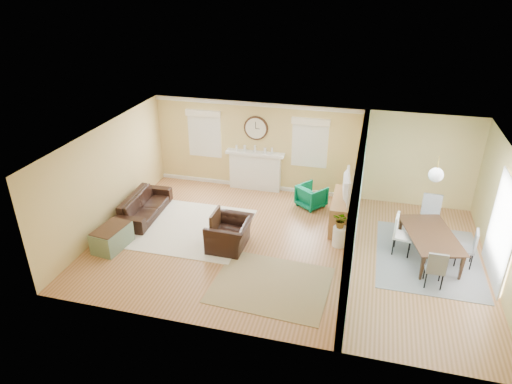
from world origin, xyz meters
TOP-DOWN VIEW (x-y plane):
  - floor at (0.00, 0.00)m, footprint 9.00×9.00m
  - wall_back at (0.00, 3.00)m, footprint 9.00×0.02m
  - wall_front at (0.00, -3.00)m, footprint 9.00×0.02m
  - wall_left at (-4.50, 0.00)m, footprint 0.02×6.00m
  - wall_right at (4.50, 0.00)m, footprint 0.02×6.00m
  - ceiling at (0.00, 0.00)m, footprint 9.00×6.00m
  - partition at (1.51, 0.28)m, footprint 0.17×6.00m
  - fireplace at (-1.50, 2.88)m, footprint 1.70×0.30m
  - wall_clock at (-1.50, 2.97)m, footprint 0.70×0.07m
  - window_left at (-3.05, 2.95)m, footprint 1.05×0.13m
  - window_right at (0.05, 2.95)m, footprint 1.05×0.13m
  - french_doors at (4.45, 0.00)m, footprint 0.06×1.70m
  - pendant at (3.00, 0.00)m, footprint 0.30×0.30m
  - rug_cream at (-2.59, 0.24)m, footprint 3.01×2.62m
  - rug_jute at (-0.01, -1.49)m, footprint 2.46×2.06m
  - rug_grey at (3.22, 0.37)m, footprint 2.27×2.83m
  - sofa at (-3.91, 0.55)m, footprint 0.88×2.05m
  - eames_chair at (-1.27, -0.32)m, footprint 0.94×1.07m
  - green_chair at (0.28, 2.19)m, footprint 0.94×0.95m
  - trunk at (-3.92, -1.05)m, footprint 0.67×0.99m
  - credenza at (1.16, 1.33)m, footprint 0.51×1.51m
  - tv at (1.15, 1.33)m, footprint 0.26×1.13m
  - garden_stool at (1.21, 0.38)m, footprint 0.33×0.33m
  - potted_plant at (1.21, 0.38)m, footprint 0.44×0.42m
  - dining_table at (3.22, 0.37)m, footprint 1.42×1.99m
  - dining_chair_n at (3.28, 1.45)m, footprint 0.46×0.46m
  - dining_chair_s at (3.22, -0.64)m, footprint 0.38×0.38m
  - dining_chair_w at (2.62, 0.42)m, footprint 0.48×0.48m
  - dining_chair_e at (3.93, 0.29)m, footprint 0.44×0.44m

SIDE VIEW (x-z plane):
  - floor at x=0.00m, z-range 0.00..0.00m
  - rug_grey at x=3.22m, z-range 0.00..0.01m
  - rug_jute at x=-0.01m, z-range 0.00..0.01m
  - rug_cream at x=-2.59m, z-range 0.00..0.02m
  - garden_stool at x=1.21m, z-range 0.00..0.49m
  - trunk at x=-3.92m, z-range 0.00..0.54m
  - sofa at x=-3.91m, z-range 0.00..0.59m
  - green_chair at x=0.28m, z-range 0.00..0.62m
  - dining_table at x=3.22m, z-range 0.00..0.63m
  - eames_chair at x=-1.27m, z-range 0.00..0.69m
  - credenza at x=1.16m, z-range 0.00..0.80m
  - dining_chair_s at x=3.22m, z-range 0.07..0.94m
  - dining_chair_e at x=3.93m, z-range 0.08..0.96m
  - dining_chair_w at x=2.62m, z-range 0.08..1.04m
  - dining_chair_n at x=3.28m, z-range 0.09..1.10m
  - fireplace at x=-1.50m, z-range 0.01..1.18m
  - potted_plant at x=1.21m, z-range 0.49..0.88m
  - french_doors at x=4.45m, z-range 0.00..2.20m
  - tv at x=1.15m, z-range 0.80..1.45m
  - wall_back at x=0.00m, z-range 0.00..2.60m
  - wall_front at x=0.00m, z-range 0.00..2.60m
  - wall_left at x=-4.50m, z-range 0.00..2.60m
  - wall_right at x=4.50m, z-range 0.00..2.60m
  - partition at x=1.51m, z-range 0.06..2.66m
  - window_left at x=-3.05m, z-range 0.95..2.37m
  - window_right at x=0.05m, z-range 0.95..2.37m
  - wall_clock at x=-1.50m, z-range 1.50..2.20m
  - pendant at x=3.00m, z-range 1.93..2.48m
  - ceiling at x=0.00m, z-range 2.59..2.61m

